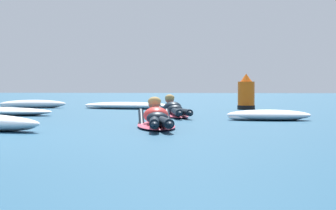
% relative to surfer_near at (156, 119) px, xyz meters
% --- Properties ---
extents(ground_plane, '(120.00, 120.00, 0.00)m').
position_rel_surfer_near_xyz_m(ground_plane, '(-3.44, 7.30, -0.14)').
color(ground_plane, navy).
extents(surfer_near, '(1.04, 2.45, 0.54)m').
position_rel_surfer_near_xyz_m(surfer_near, '(0.00, 0.00, 0.00)').
color(surfer_near, '#E54C66').
rests_on(surfer_near, ground).
extents(surfer_far, '(1.26, 2.70, 0.55)m').
position_rel_surfer_near_xyz_m(surfer_far, '(-0.28, 3.66, -0.00)').
color(surfer_far, '#E54C66').
rests_on(surfer_far, ground).
extents(whitewater_mid_right, '(2.16, 1.35, 0.26)m').
position_rel_surfer_near_xyz_m(whitewater_mid_right, '(-5.50, 8.39, -0.01)').
color(whitewater_mid_right, white).
rests_on(whitewater_mid_right, ground).
extents(whitewater_back, '(1.65, 0.82, 0.21)m').
position_rel_surfer_near_xyz_m(whitewater_back, '(1.79, 2.57, -0.04)').
color(whitewater_back, white).
rests_on(whitewater_back, ground).
extents(whitewater_far_band, '(3.06, 1.51, 0.21)m').
position_rel_surfer_near_xyz_m(whitewater_far_band, '(-2.38, 8.18, -0.04)').
color(whitewater_far_band, white).
rests_on(whitewater_far_band, ground).
extents(channel_marker_buoy, '(0.53, 0.53, 1.07)m').
position_rel_surfer_near_xyz_m(channel_marker_buoy, '(1.20, 8.44, 0.29)').
color(channel_marker_buoy, '#EA5B0F').
rests_on(channel_marker_buoy, ground).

